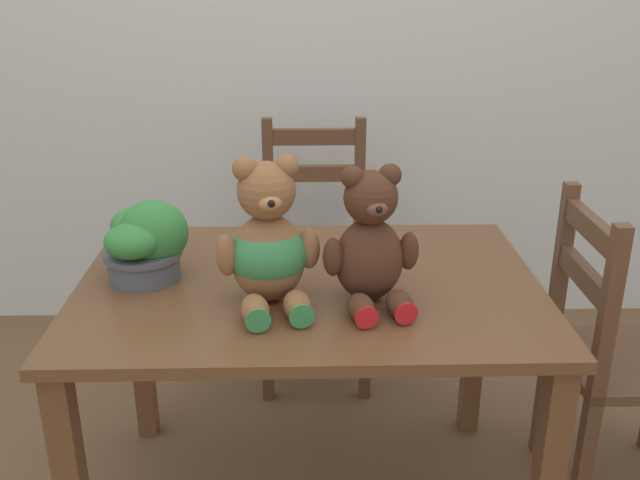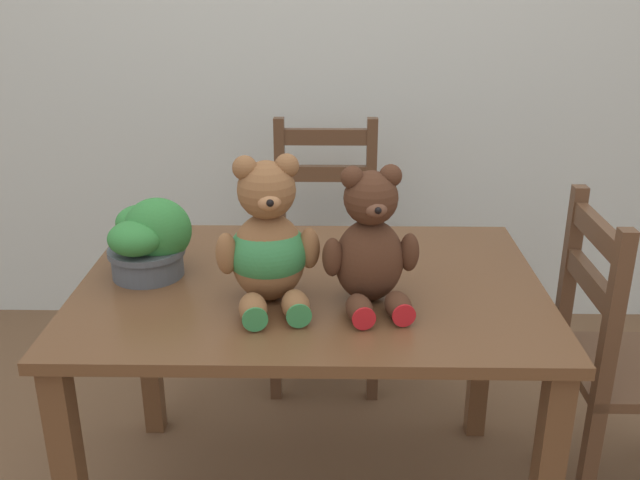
{
  "view_description": "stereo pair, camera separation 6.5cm",
  "coord_description": "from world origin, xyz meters",
  "px_view_note": "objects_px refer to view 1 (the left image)",
  "views": [
    {
      "loc": [
        -0.01,
        -1.26,
        1.51
      ],
      "look_at": [
        0.03,
        0.31,
        0.89
      ],
      "focal_mm": 40.0,
      "sensor_mm": 36.0,
      "label": 1
    },
    {
      "loc": [
        0.05,
        -1.26,
        1.51
      ],
      "look_at": [
        0.03,
        0.31,
        0.89
      ],
      "focal_mm": 40.0,
      "sensor_mm": 36.0,
      "label": 2
    }
  ],
  "objects_px": {
    "wooden_chair_behind": "(315,252)",
    "wooden_chair_side": "(618,358)",
    "teddy_bear_right": "(371,245)",
    "potted_plant": "(145,242)",
    "teddy_bear_left": "(268,246)"
  },
  "relations": [
    {
      "from": "wooden_chair_behind",
      "to": "teddy_bear_right",
      "type": "xyz_separation_m",
      "value": [
        0.12,
        -0.93,
        0.4
      ]
    },
    {
      "from": "potted_plant",
      "to": "wooden_chair_behind",
      "type": "bearing_deg",
      "value": 59.92
    },
    {
      "from": "potted_plant",
      "to": "teddy_bear_left",
      "type": "bearing_deg",
      "value": -24.0
    },
    {
      "from": "wooden_chair_side",
      "to": "teddy_bear_right",
      "type": "height_order",
      "value": "teddy_bear_right"
    },
    {
      "from": "wooden_chair_side",
      "to": "potted_plant",
      "type": "distance_m",
      "value": 1.36
    },
    {
      "from": "wooden_chair_behind",
      "to": "wooden_chair_side",
      "type": "xyz_separation_m",
      "value": [
        0.85,
        -0.75,
        -0.02
      ]
    },
    {
      "from": "wooden_chair_behind",
      "to": "teddy_bear_right",
      "type": "distance_m",
      "value": 1.02
    },
    {
      "from": "wooden_chair_behind",
      "to": "teddy_bear_left",
      "type": "xyz_separation_m",
      "value": [
        -0.13,
        -0.92,
        0.4
      ]
    },
    {
      "from": "wooden_chair_behind",
      "to": "wooden_chair_side",
      "type": "bearing_deg",
      "value": 138.44
    },
    {
      "from": "wooden_chair_side",
      "to": "teddy_bear_right",
      "type": "bearing_deg",
      "value": -76.69
    },
    {
      "from": "wooden_chair_side",
      "to": "teddy_bear_left",
      "type": "relative_size",
      "value": 2.53
    },
    {
      "from": "wooden_chair_side",
      "to": "teddy_bear_left",
      "type": "height_order",
      "value": "teddy_bear_left"
    },
    {
      "from": "teddy_bear_left",
      "to": "potted_plant",
      "type": "distance_m",
      "value": 0.36
    },
    {
      "from": "teddy_bear_left",
      "to": "teddy_bear_right",
      "type": "bearing_deg",
      "value": 168.51
    },
    {
      "from": "wooden_chair_behind",
      "to": "potted_plant",
      "type": "distance_m",
      "value": 0.97
    }
  ]
}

